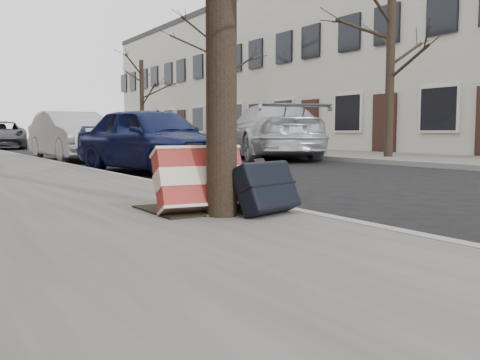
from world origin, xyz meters
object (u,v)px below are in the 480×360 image
suitcase_red (200,180)px  car_near_front (152,139)px  car_near_mid (73,136)px  suitcase_navy (267,187)px

suitcase_red → car_near_front: 6.11m
suitcase_red → car_near_front: car_near_front is taller
car_near_front → car_near_mid: bearing=79.8°
suitcase_red → suitcase_navy: suitcase_red is taller
suitcase_red → car_near_mid: car_near_mid is taller
car_near_mid → car_near_front: bearing=-91.2°
suitcase_red → suitcase_navy: bearing=-32.4°
suitcase_navy → car_near_front: size_ratio=0.15×
suitcase_navy → car_near_mid: 11.58m
car_near_front → suitcase_navy: bearing=-115.9°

